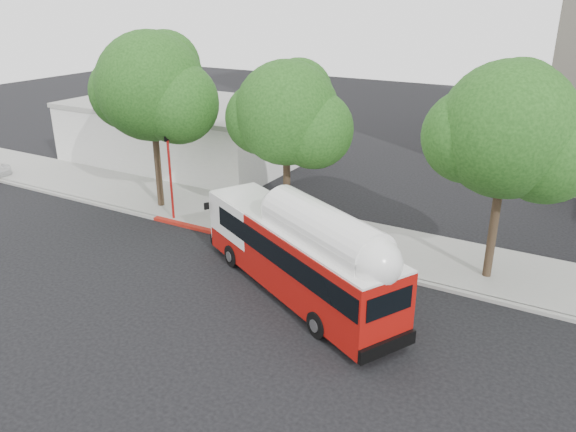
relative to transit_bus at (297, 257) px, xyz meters
name	(u,v)px	position (x,y,z in m)	size (l,w,h in m)	color
ground	(236,285)	(-2.56, -0.64, -1.62)	(120.00, 120.00, 0.00)	black
sidewalk	(308,230)	(-2.56, 5.86, -1.55)	(60.00, 5.00, 0.15)	gray
curb_strip	(283,249)	(-2.56, 3.26, -1.55)	(60.00, 0.30, 0.15)	gray
red_curb_segment	(231,236)	(-5.56, 3.26, -1.54)	(10.00, 0.32, 0.16)	maroon
street_tree_left	(159,91)	(-11.09, 4.92, 4.98)	(6.67, 5.80, 9.74)	#2D2116
street_tree_mid	(295,118)	(-3.15, 5.42, 4.28)	(5.75, 5.00, 8.62)	#2D2116
street_tree_right	(519,137)	(6.88, 5.22, 4.63)	(6.21, 5.40, 9.18)	#2D2116
low_commercial_bldg	(186,131)	(-16.56, 13.36, 0.53)	(16.20, 10.20, 4.25)	silver
transit_bus	(297,257)	(0.00, 0.00, 0.00)	(11.32, 7.28, 3.47)	#9C0F0A
signal_pole	(171,178)	(-9.59, 3.63, 0.77)	(0.13, 0.44, 4.66)	#AD1512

